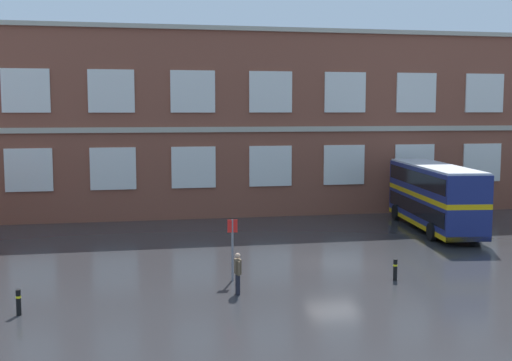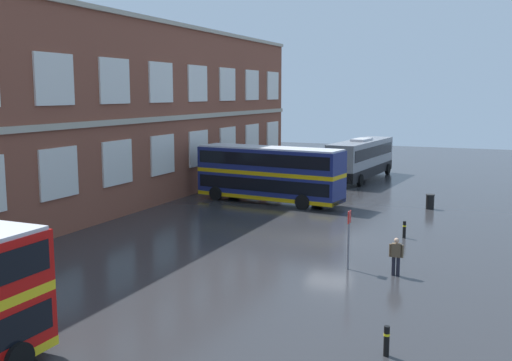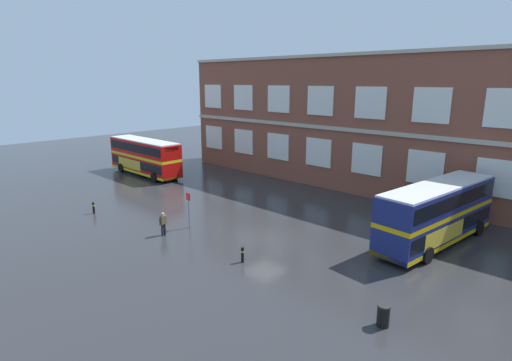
{
  "view_description": "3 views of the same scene",
  "coord_description": "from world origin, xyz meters",
  "views": [
    {
      "loc": [
        -9.64,
        -29.94,
        7.43
      ],
      "look_at": [
        -3.59,
        1.48,
        3.96
      ],
      "focal_mm": 45.49,
      "sensor_mm": 36.0,
      "label": 1
    },
    {
      "loc": [
        -31.18,
        -8.89,
        7.96
      ],
      "look_at": [
        -2.58,
        3.34,
        3.38
      ],
      "focal_mm": 41.78,
      "sensor_mm": 36.0,
      "label": 2
    },
    {
      "loc": [
        17.75,
        -19.53,
        10.65
      ],
      "look_at": [
        -2.61,
        1.81,
        3.34
      ],
      "focal_mm": 28.49,
      "sensor_mm": 36.0,
      "label": 3
    }
  ],
  "objects": [
    {
      "name": "bus_stand_flag",
      "position": [
        -5.39,
        -2.42,
        1.64
      ],
      "size": [
        0.44,
        0.1,
        2.7
      ],
      "color": "slate",
      "rests_on": "ground"
    },
    {
      "name": "safety_bollard_east",
      "position": [
        -13.79,
        -5.78,
        0.49
      ],
      "size": [
        0.19,
        0.19,
        0.95
      ],
      "color": "black",
      "rests_on": "ground"
    },
    {
      "name": "brick_terminal_building",
      "position": [
        2.52,
        17.98,
        6.4
      ],
      "size": [
        53.52,
        8.19,
        13.08
      ],
      "color": "brown",
      "rests_on": "ground"
    },
    {
      "name": "waiting_passenger",
      "position": [
        -5.51,
        -4.59,
        0.93
      ],
      "size": [
        0.25,
        0.63,
        1.7
      ],
      "color": "black",
      "rests_on": "ground"
    },
    {
      "name": "safety_bollard_west",
      "position": [
        1.62,
        -3.8,
        0.49
      ],
      "size": [
        0.19,
        0.19,
        0.95
      ],
      "color": "black",
      "rests_on": "ground"
    },
    {
      "name": "double_decker_middle",
      "position": [
        8.81,
        7.14,
        2.15
      ],
      "size": [
        3.86,
        11.23,
        4.07
      ],
      "color": "navy",
      "rests_on": "ground"
    },
    {
      "name": "ground_plane",
      "position": [
        0.0,
        2.0,
        0.0
      ],
      "size": [
        120.0,
        120.0,
        0.0
      ],
      "primitive_type": "plane",
      "color": "#2B2B2D"
    },
    {
      "name": "double_decker_near",
      "position": [
        -23.12,
        4.8,
        2.15
      ],
      "size": [
        11.02,
        2.92,
        4.07
      ],
      "color": "red",
      "rests_on": "ground"
    },
    {
      "name": "station_litter_bin",
      "position": [
        10.78,
        -4.05,
        0.52
      ],
      "size": [
        0.6,
        0.6,
        1.03
      ],
      "color": "black",
      "rests_on": "ground"
    }
  ]
}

